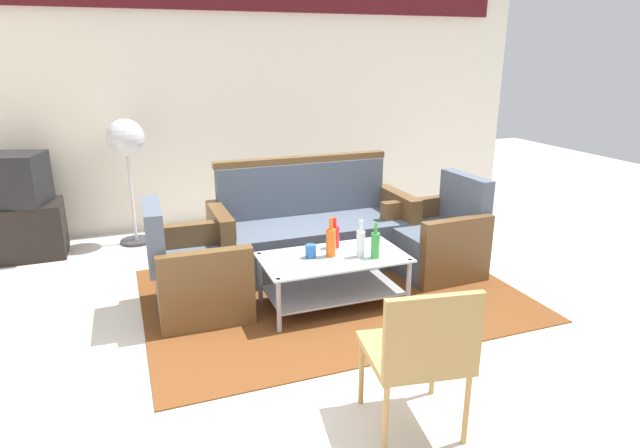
{
  "coord_description": "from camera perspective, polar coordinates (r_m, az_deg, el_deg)",
  "views": [
    {
      "loc": [
        -1.54,
        -3.0,
        1.89
      ],
      "look_at": [
        -0.19,
        0.61,
        0.65
      ],
      "focal_mm": 30.28,
      "sensor_mm": 36.0,
      "label": 1
    }
  ],
  "objects": [
    {
      "name": "bottle_clear",
      "position": [
        4.05,
        4.32,
        -2.01
      ],
      "size": [
        0.07,
        0.07,
        0.29
      ],
      "color": "silver",
      "rests_on": "coffee_table"
    },
    {
      "name": "rug",
      "position": [
        4.42,
        1.25,
        -7.42
      ],
      "size": [
        2.93,
        2.12,
        0.01
      ],
      "primitive_type": "cube",
      "color": "brown",
      "rests_on": "ground"
    },
    {
      "name": "couch",
      "position": [
        4.91,
        -0.83,
        -0.91
      ],
      "size": [
        1.8,
        0.74,
        0.96
      ],
      "rotation": [
        0.0,
        0.0,
        3.14
      ],
      "color": "#4C5666",
      "rests_on": "rug"
    },
    {
      "name": "coffee_table",
      "position": [
        4.13,
        1.4,
        -5.23
      ],
      "size": [
        1.1,
        0.6,
        0.4
      ],
      "color": "silver",
      "rests_on": "rug"
    },
    {
      "name": "bottle_orange",
      "position": [
        4.05,
        1.15,
        -1.88
      ],
      "size": [
        0.08,
        0.08,
        0.3
      ],
      "color": "#D85919",
      "rests_on": "coffee_table"
    },
    {
      "name": "tv_stand",
      "position": [
        5.86,
        -29.23,
        -0.66
      ],
      "size": [
        0.8,
        0.5,
        0.52
      ],
      "primitive_type": "cube",
      "color": "black",
      "rests_on": "ground"
    },
    {
      "name": "armchair_right",
      "position": [
        4.89,
        12.21,
        -1.75
      ],
      "size": [
        0.73,
        0.79,
        0.85
      ],
      "rotation": [
        0.0,
        0.0,
        1.61
      ],
      "color": "#4C5666",
      "rests_on": "rug"
    },
    {
      "name": "bottle_red",
      "position": [
        4.23,
        1.55,
        -1.32
      ],
      "size": [
        0.08,
        0.08,
        0.24
      ],
      "color": "red",
      "rests_on": "coffee_table"
    },
    {
      "name": "pedestal_fan",
      "position": [
        5.67,
        -19.8,
        7.87
      ],
      "size": [
        0.36,
        0.36,
        1.27
      ],
      "color": "#2D2D33",
      "rests_on": "ground"
    },
    {
      "name": "wall_back",
      "position": [
        6.26,
        -6.48,
        13.9
      ],
      "size": [
        6.52,
        0.19,
        2.8
      ],
      "color": "silver",
      "rests_on": "ground"
    },
    {
      "name": "cup",
      "position": [
        4.04,
        -1.0,
        -2.89
      ],
      "size": [
        0.08,
        0.08,
        0.1
      ],
      "primitive_type": "cylinder",
      "color": "#2659A5",
      "rests_on": "coffee_table"
    },
    {
      "name": "ground_plane",
      "position": [
        3.86,
        5.89,
        -11.54
      ],
      "size": [
        14.0,
        14.0,
        0.0
      ],
      "primitive_type": "plane",
      "color": "beige"
    },
    {
      "name": "armchair_left",
      "position": [
        4.17,
        -12.96,
        -5.28
      ],
      "size": [
        0.72,
        0.78,
        0.85
      ],
      "rotation": [
        0.0,
        0.0,
        -1.6
      ],
      "color": "#4C5666",
      "rests_on": "rug"
    },
    {
      "name": "bottle_green",
      "position": [
        4.04,
        5.87,
        -2.17
      ],
      "size": [
        0.07,
        0.07,
        0.28
      ],
      "color": "#2D8C38",
      "rests_on": "coffee_table"
    },
    {
      "name": "television",
      "position": [
        5.75,
        -29.96,
        4.08
      ],
      "size": [
        0.7,
        0.58,
        0.48
      ],
      "rotation": [
        0.0,
        0.0,
        2.87
      ],
      "color": "black",
      "rests_on": "tv_stand"
    },
    {
      "name": "wicker_chair",
      "position": [
        2.76,
        10.62,
        -12.83
      ],
      "size": [
        0.55,
        0.55,
        0.84
      ],
      "rotation": [
        0.0,
        0.0,
        -0.16
      ],
      "color": "#AD844C",
      "rests_on": "ground"
    }
  ]
}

